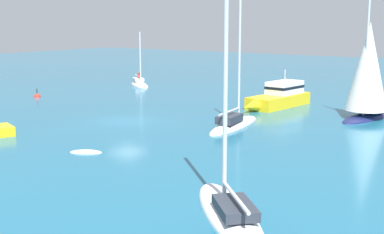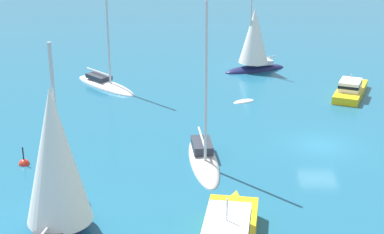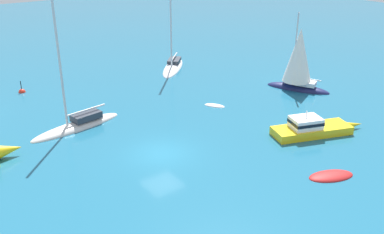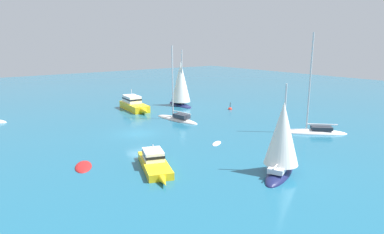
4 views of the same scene
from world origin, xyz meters
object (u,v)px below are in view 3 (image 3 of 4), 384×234
sailboat (173,66)px  ketch (299,63)px  sailboat_1 (78,125)px  skiff (331,176)px  cabin_cruiser (312,128)px  mooring_buoy (22,92)px  tender (215,106)px

sailboat → ketch: size_ratio=1.53×
sailboat → sailboat_1: bearing=-15.1°
sailboat → skiff: 26.33m
cabin_cruiser → mooring_buoy: cabin_cruiser is taller
sailboat_1 → mooring_buoy: bearing=-93.3°
ketch → mooring_buoy: bearing=30.4°
sailboat → sailboat_1: 17.82m
sailboat → sailboat_1: size_ratio=1.15×
tender → cabin_cruiser: bearing=-17.4°
skiff → tender: size_ratio=1.64×
cabin_cruiser → mooring_buoy: size_ratio=5.12×
tender → mooring_buoy: 18.78m
sailboat → sailboat_1: (-9.01, 15.37, -0.01)m
cabin_cruiser → tender: (8.96, 2.11, -0.54)m
sailboat → skiff: sailboat is taller
cabin_cruiser → mooring_buoy: bearing=143.2°
sailboat_1 → skiff: 19.30m
sailboat → mooring_buoy: (1.99, 16.35, -0.20)m
cabin_cruiser → skiff: 6.27m
cabin_cruiser → sailboat: bearing=106.0°
skiff → mooring_buoy: size_ratio=2.26×
sailboat_1 → skiff: size_ratio=3.19×
tender → mooring_buoy: mooring_buoy is taller
sailboat_1 → ketch: 21.53m
sailboat_1 → mooring_buoy: (11.00, 0.98, -0.19)m
sailboat → ketch: 14.62m
cabin_cruiser → skiff: bearing=-109.5°
sailboat → mooring_buoy: bearing=-52.4°
sailboat_1 → tender: 11.96m
skiff → sailboat_1: bearing=-37.6°
cabin_cruiser → skiff: size_ratio=2.26×
cabin_cruiser → ketch: bearing=67.1°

